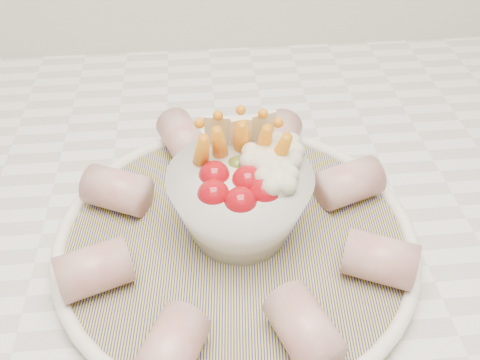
{
  "coord_description": "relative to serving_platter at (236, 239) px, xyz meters",
  "views": [
    {
      "loc": [
        -0.02,
        1.07,
        1.28
      ],
      "look_at": [
        0.01,
        1.39,
        0.99
      ],
      "focal_mm": 40.0,
      "sensor_mm": 36.0,
      "label": 1
    }
  ],
  "objects": [
    {
      "name": "serving_platter",
      "position": [
        0.0,
        0.0,
        0.0
      ],
      "size": [
        0.34,
        0.34,
        0.02
      ],
      "color": "navy",
      "rests_on": "kitchen_counter"
    },
    {
      "name": "veggie_bowl",
      "position": [
        0.01,
        0.01,
        0.04
      ],
      "size": [
        0.12,
        0.12,
        0.1
      ],
      "color": "silver",
      "rests_on": "serving_platter"
    },
    {
      "name": "cured_meat_rolls",
      "position": [
        -0.0,
        0.0,
        0.02
      ],
      "size": [
        0.29,
        0.3,
        0.04
      ],
      "color": "#A84D4E",
      "rests_on": "serving_platter"
    }
  ]
}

